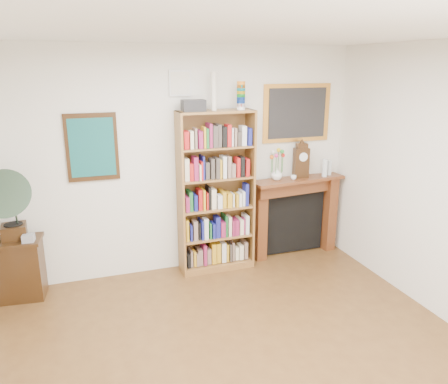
# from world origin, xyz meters

# --- Properties ---
(room) EXTENTS (4.51, 5.01, 2.81)m
(room) POSITION_xyz_m (0.00, 0.00, 1.40)
(room) COLOR #533419
(room) RESTS_ON ground
(teal_poster) EXTENTS (0.58, 0.04, 0.78)m
(teal_poster) POSITION_xyz_m (-1.05, 2.48, 1.65)
(teal_poster) COLOR black
(teal_poster) RESTS_ON back_wall
(small_picture) EXTENTS (0.26, 0.04, 0.30)m
(small_picture) POSITION_xyz_m (0.00, 2.48, 2.35)
(small_picture) COLOR white
(small_picture) RESTS_ON back_wall
(gilt_painting) EXTENTS (0.95, 0.04, 0.75)m
(gilt_painting) POSITION_xyz_m (1.55, 2.48, 1.95)
(gilt_painting) COLOR gold
(gilt_painting) RESTS_ON back_wall
(bookshelf) EXTENTS (0.94, 0.34, 2.35)m
(bookshelf) POSITION_xyz_m (0.38, 2.31, 1.14)
(bookshelf) COLOR brown
(bookshelf) RESTS_ON floor
(side_cabinet) EXTENTS (0.55, 0.43, 0.71)m
(side_cabinet) POSITION_xyz_m (-1.94, 2.29, 0.35)
(side_cabinet) COLOR black
(side_cabinet) RESTS_ON floor
(fireplace) EXTENTS (1.33, 0.44, 1.10)m
(fireplace) POSITION_xyz_m (1.55, 2.40, 0.65)
(fireplace) COLOR #542813
(fireplace) RESTS_ON floor
(gramophone) EXTENTS (0.55, 0.67, 0.84)m
(gramophone) POSITION_xyz_m (-1.96, 2.20, 1.18)
(gramophone) COLOR black
(gramophone) RESTS_ON side_cabinet
(cd_stack) EXTENTS (0.13, 0.13, 0.08)m
(cd_stack) POSITION_xyz_m (-1.80, 2.19, 0.75)
(cd_stack) COLOR #B9B8C5
(cd_stack) RESTS_ON side_cabinet
(mantel_clock) EXTENTS (0.21, 0.13, 0.46)m
(mantel_clock) POSITION_xyz_m (1.59, 2.38, 1.33)
(mantel_clock) COLOR black
(mantel_clock) RESTS_ON fireplace
(flower_vase) EXTENTS (0.19, 0.19, 0.16)m
(flower_vase) POSITION_xyz_m (1.23, 2.36, 1.18)
(flower_vase) COLOR white
(flower_vase) RESTS_ON fireplace
(teacup) EXTENTS (0.10, 0.10, 0.06)m
(teacup) POSITION_xyz_m (1.45, 2.30, 1.13)
(teacup) COLOR white
(teacup) RESTS_ON fireplace
(bottle_left) EXTENTS (0.07, 0.07, 0.24)m
(bottle_left) POSITION_xyz_m (1.92, 2.32, 1.22)
(bottle_left) COLOR silver
(bottle_left) RESTS_ON fireplace
(bottle_right) EXTENTS (0.06, 0.06, 0.20)m
(bottle_right) POSITION_xyz_m (2.03, 2.37, 1.20)
(bottle_right) COLOR silver
(bottle_right) RESTS_ON fireplace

